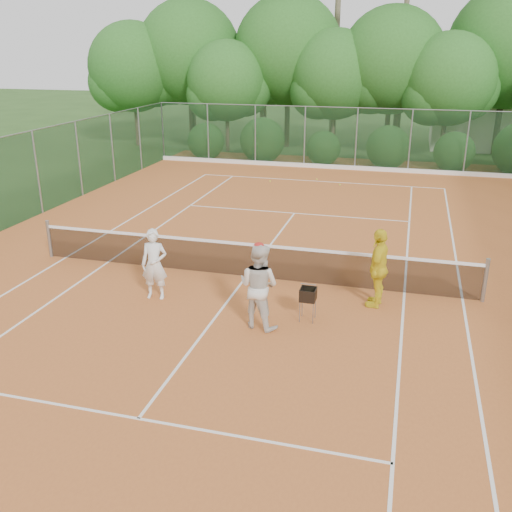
{
  "coord_description": "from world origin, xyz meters",
  "views": [
    {
      "loc": [
        3.96,
        -13.51,
        5.81
      ],
      "look_at": [
        0.6,
        -1.2,
        1.1
      ],
      "focal_mm": 40.0,
      "sensor_mm": 36.0,
      "label": 1
    }
  ],
  "objects_px": {
    "player_white": "(154,264)",
    "ball_hopper": "(308,295)",
    "player_yellow": "(379,268)",
    "player_center_grp": "(259,286)"
  },
  "relations": [
    {
      "from": "player_white",
      "to": "ball_hopper",
      "type": "xyz_separation_m",
      "value": [
        3.79,
        -0.24,
        -0.26
      ]
    },
    {
      "from": "player_white",
      "to": "ball_hopper",
      "type": "height_order",
      "value": "player_white"
    },
    {
      "from": "ball_hopper",
      "to": "player_yellow",
      "type": "bearing_deg",
      "value": 22.13
    },
    {
      "from": "player_yellow",
      "to": "ball_hopper",
      "type": "distance_m",
      "value": 1.9
    },
    {
      "from": "ball_hopper",
      "to": "player_white",
      "type": "bearing_deg",
      "value": 158.35
    },
    {
      "from": "player_white",
      "to": "player_center_grp",
      "type": "height_order",
      "value": "player_center_grp"
    },
    {
      "from": "player_white",
      "to": "ball_hopper",
      "type": "distance_m",
      "value": 3.81
    },
    {
      "from": "player_white",
      "to": "ball_hopper",
      "type": "relative_size",
      "value": 2.26
    },
    {
      "from": "player_white",
      "to": "player_center_grp",
      "type": "bearing_deg",
      "value": -23.69
    },
    {
      "from": "player_white",
      "to": "ball_hopper",
      "type": "bearing_deg",
      "value": -11.39
    }
  ]
}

